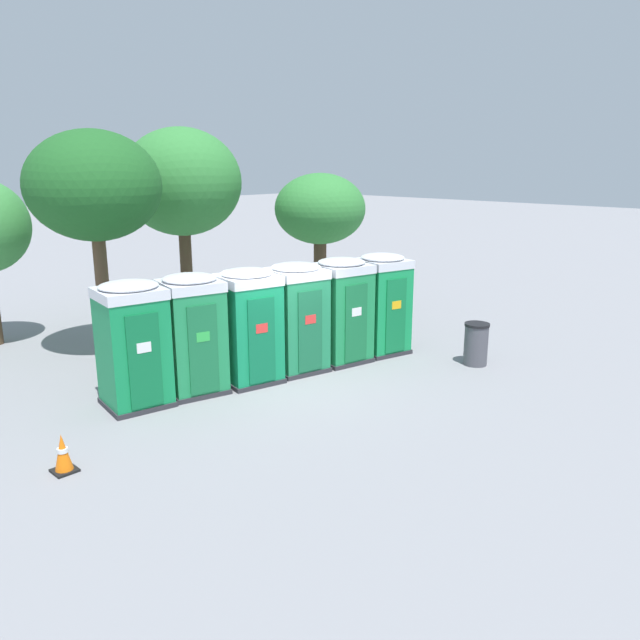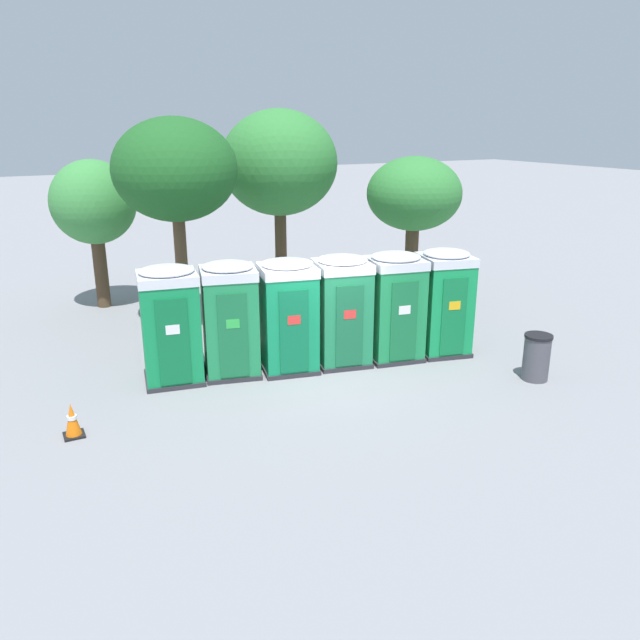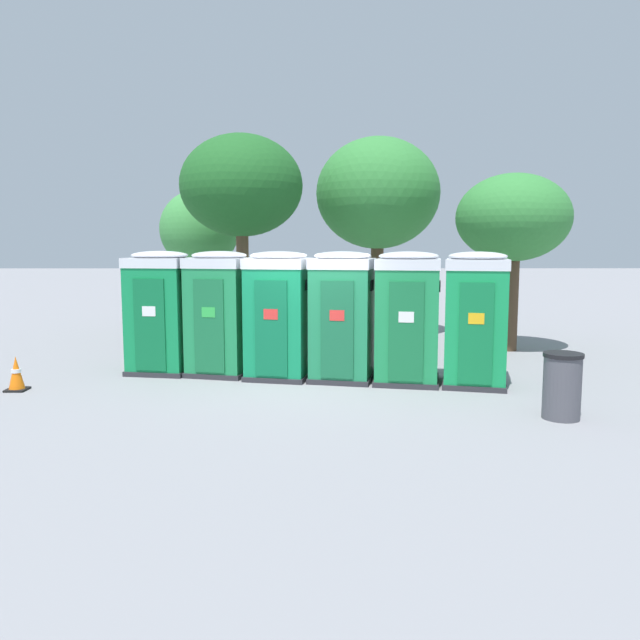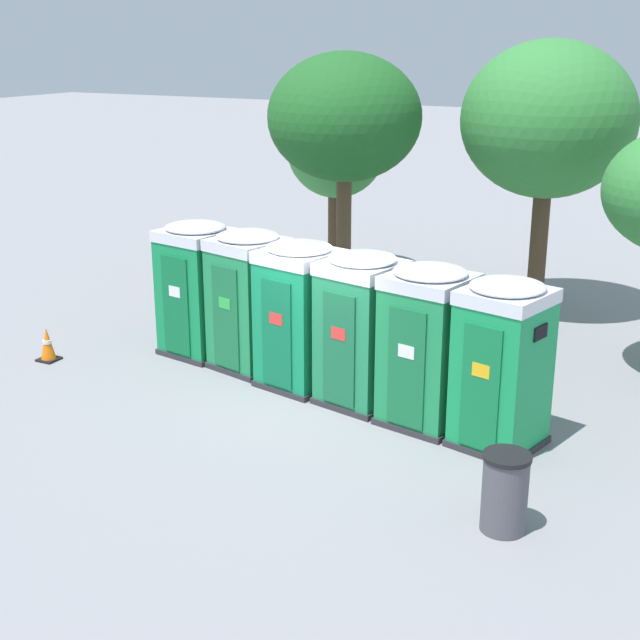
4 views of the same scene
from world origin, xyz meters
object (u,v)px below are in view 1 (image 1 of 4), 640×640
(portapotty_3, at_px, (297,317))
(portapotty_0, at_px, (133,344))
(street_tree_1, at_px, (320,210))
(traffic_cone, at_px, (63,454))
(street_tree_0, at_px, (94,187))
(trash_can, at_px, (476,344))
(portapotty_4, at_px, (341,310))
(portapotty_5, at_px, (382,303))
(portapotty_2, at_px, (249,325))
(portapotty_1, at_px, (192,333))
(street_tree_2, at_px, (182,183))

(portapotty_3, bearing_deg, portapotty_0, 168.45)
(street_tree_1, relative_size, traffic_cone, 6.91)
(portapotty_3, bearing_deg, traffic_cone, -171.39)
(street_tree_0, bearing_deg, trash_can, -51.55)
(street_tree_0, bearing_deg, portapotty_4, -51.46)
(portapotty_4, bearing_deg, portapotty_5, -11.17)
(portapotty_2, relative_size, street_tree_1, 0.57)
(portapotty_5, height_order, traffic_cone, portapotty_5)
(portapotty_0, xyz_separation_m, street_tree_0, (1.28, 3.62, 2.89))
(portapotty_2, bearing_deg, portapotty_1, 163.94)
(street_tree_1, distance_m, traffic_cone, 11.65)
(street_tree_1, xyz_separation_m, traffic_cone, (-10.39, -4.36, -2.98))
(street_tree_2, bearing_deg, portapotty_0, -132.44)
(portapotty_0, xyz_separation_m, portapotty_3, (3.75, -0.77, 0.00))
(portapotty_3, xyz_separation_m, portapotty_5, (2.50, -0.52, 0.00))
(portapotty_3, height_order, traffic_cone, portapotty_3)
(portapotty_4, distance_m, traffic_cone, 7.36)
(street_tree_2, xyz_separation_m, traffic_cone, (-7.30, -7.17, -3.82))
(trash_can, distance_m, traffic_cone, 9.47)
(portapotty_4, relative_size, street_tree_2, 0.44)
(portapotty_4, distance_m, street_tree_0, 6.62)
(portapotty_0, bearing_deg, traffic_cone, -143.56)
(portapotty_1, distance_m, portapotty_4, 3.82)
(street_tree_0, xyz_separation_m, street_tree_1, (6.83, -0.94, -0.88))
(portapotty_3, bearing_deg, portapotty_5, -11.71)
(portapotty_3, height_order, portapotty_4, same)
(traffic_cone, bearing_deg, portapotty_3, 8.61)
(portapotty_5, bearing_deg, portapotty_3, 168.29)
(portapotty_1, bearing_deg, traffic_cone, -157.37)
(portapotty_0, distance_m, street_tree_2, 7.97)
(portapotty_4, relative_size, traffic_cone, 3.97)
(street_tree_1, relative_size, trash_can, 4.31)
(portapotty_4, relative_size, portapotty_5, 1.00)
(portapotty_3, relative_size, trash_can, 2.48)
(portapotty_0, relative_size, street_tree_0, 0.46)
(portapotty_2, bearing_deg, traffic_cone, -166.78)
(trash_can, bearing_deg, portapotty_2, 146.18)
(portapotty_4, height_order, street_tree_2, street_tree_2)
(portapotty_4, xyz_separation_m, street_tree_2, (0.03, 6.53, 2.85))
(portapotty_2, distance_m, street_tree_0, 5.22)
(portapotty_5, height_order, street_tree_1, street_tree_1)
(portapotty_0, distance_m, portapotty_5, 6.37)
(street_tree_2, xyz_separation_m, trash_can, (1.98, -9.08, -3.61))
(portapotty_1, xyz_separation_m, portapotty_5, (4.98, -1.08, 0.00))
(portapotty_4, bearing_deg, portapotty_1, 167.46)
(portapotty_1, bearing_deg, street_tree_0, 89.65)
(portapotty_3, relative_size, street_tree_0, 0.46)
(street_tree_0, distance_m, street_tree_1, 6.95)
(street_tree_0, distance_m, traffic_cone, 7.46)
(portapotty_1, height_order, portapotty_2, same)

